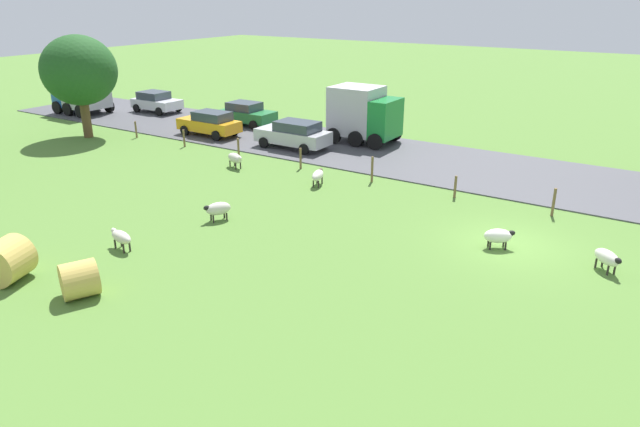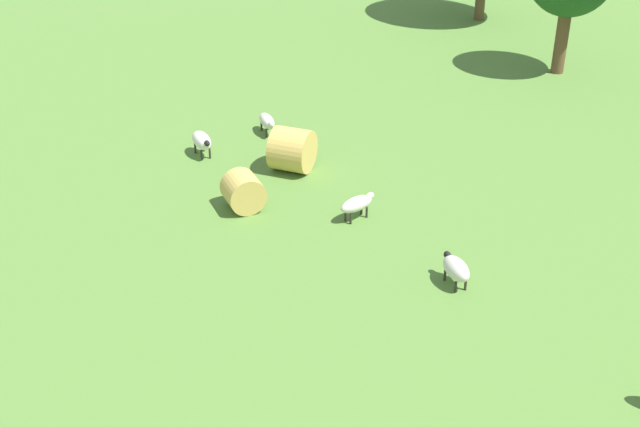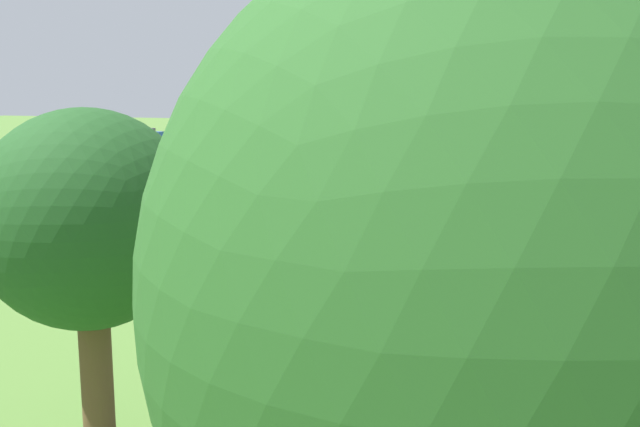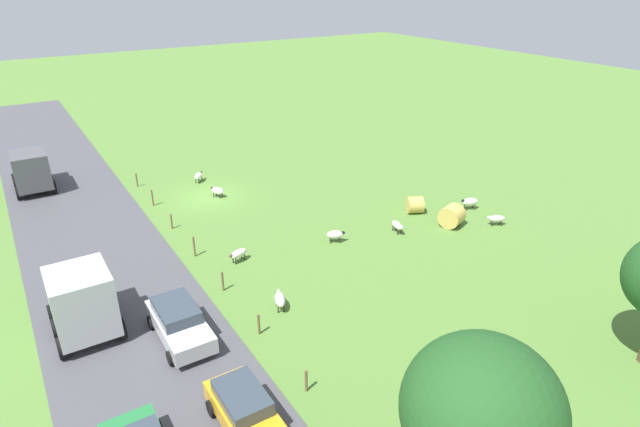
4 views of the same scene
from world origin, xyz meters
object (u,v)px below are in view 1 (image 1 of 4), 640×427
at_px(sheep_2, 218,209).
at_px(car_1, 247,113).
at_px(sheep_0, 607,258).
at_px(tree_2, 79,71).
at_px(sheep_1, 121,237).
at_px(sheep_7, 498,236).
at_px(sheep_4, 318,175).
at_px(truck_2, 81,90).
at_px(car_0, 294,134).
at_px(sheep_5, 235,158).
at_px(hay_bale_0, 79,280).
at_px(hay_bale_1, 6,261).
at_px(car_2, 156,101).
at_px(car_3, 210,123).
at_px(truck_1, 364,114).

distance_m(sheep_2, car_1, 17.97).
xyz_separation_m(sheep_0, tree_2, (2.85, 31.20, 3.72)).
distance_m(sheep_1, tree_2, 19.51).
bearing_deg(car_1, sheep_7, -117.95).
distance_m(sheep_4, truck_2, 25.31).
distance_m(truck_2, car_0, 19.78).
xyz_separation_m(sheep_5, hay_bale_0, (-13.29, -5.11, 0.04)).
bearing_deg(sheep_7, car_0, 62.13).
relative_size(hay_bale_1, car_2, 0.38).
relative_size(truck_2, car_2, 1.03).
xyz_separation_m(sheep_1, sheep_2, (4.09, -1.01, 0.01)).
distance_m(sheep_4, car_3, 12.39).
xyz_separation_m(sheep_4, sheep_7, (-2.59, -9.56, -0.03)).
distance_m(sheep_5, car_1, 10.37).
bearing_deg(hay_bale_0, sheep_5, 21.02).
bearing_deg(sheep_7, car_3, 70.65).
height_order(sheep_7, car_2, car_2).
bearing_deg(car_3, hay_bale_0, -148.08).
height_order(hay_bale_1, truck_2, truck_2).
xyz_separation_m(hay_bale_0, car_0, (18.26, 4.74, 0.33)).
bearing_deg(sheep_5, sheep_2, -144.74).
bearing_deg(car_1, sheep_0, -114.12).
height_order(sheep_2, car_3, car_3).
relative_size(sheep_5, hay_bale_0, 1.14).
distance_m(sheep_4, hay_bale_1, 14.12).
xyz_separation_m(truck_1, car_2, (-0.25, 18.14, -0.97)).
bearing_deg(car_1, truck_1, -89.39).
bearing_deg(tree_2, sheep_4, -91.19).
bearing_deg(truck_1, car_2, 90.78).
distance_m(hay_bale_1, tree_2, 20.81).
xyz_separation_m(sheep_0, car_1, (11.03, 24.63, 0.38)).
xyz_separation_m(sheep_4, tree_2, (0.37, 18.00, 3.70)).
bearing_deg(tree_2, car_0, -69.96).
relative_size(sheep_4, hay_bale_0, 1.15).
relative_size(truck_1, car_1, 1.05).
xyz_separation_m(sheep_0, sheep_4, (2.48, 13.20, 0.01)).
bearing_deg(truck_2, sheep_0, -101.23).
bearing_deg(sheep_4, tree_2, 88.81).
relative_size(hay_bale_1, car_0, 0.32).
relative_size(sheep_1, hay_bale_0, 1.10).
relative_size(truck_1, car_2, 1.06).
height_order(sheep_2, hay_bale_1, hay_bale_1).
bearing_deg(sheep_0, sheep_7, 91.70).
relative_size(sheep_5, truck_2, 0.33).
height_order(sheep_0, sheep_4, sheep_4).
distance_m(hay_bale_0, car_0, 18.86).
relative_size(sheep_1, car_2, 0.33).
bearing_deg(sheep_4, car_3, 67.29).
distance_m(sheep_2, sheep_7, 11.09).
height_order(car_1, car_3, car_3).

